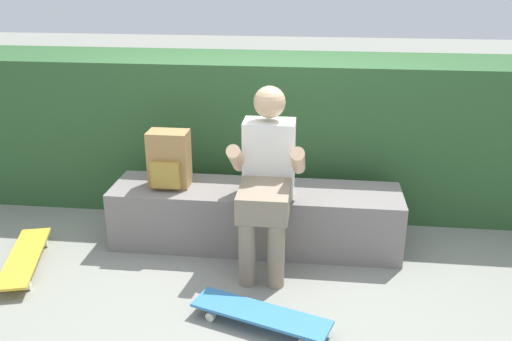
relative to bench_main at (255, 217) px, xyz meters
name	(u,v)px	position (x,y,z in m)	size (l,w,h in m)	color
ground_plane	(251,262)	(0.00, -0.27, -0.22)	(24.00, 24.00, 0.00)	gray
bench_main	(255,217)	(0.00, 0.00, 0.00)	(2.04, 0.49, 0.43)	slate
person_skater	(267,174)	(0.10, -0.22, 0.42)	(0.49, 0.62, 1.18)	white
skateboard_near_person	(261,314)	(0.14, -0.96, -0.14)	(0.82, 0.44, 0.09)	teal
skateboard_beside_bench	(24,258)	(-1.50, -0.52, -0.14)	(0.41, 0.82, 0.09)	gold
backpack_on_bench	(169,160)	(-0.61, -0.01, 0.41)	(0.28, 0.23, 0.40)	#A37A47
hedge_row	(256,131)	(-0.09, 0.82, 0.39)	(6.50, 0.79, 1.22)	#2B532C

